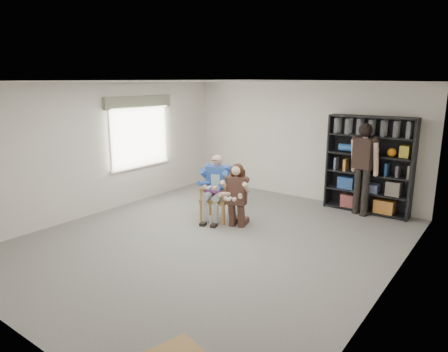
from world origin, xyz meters
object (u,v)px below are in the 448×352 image
Objects in this scene: seated_man at (216,188)px; bookshelf at (369,165)px; standing_man at (363,170)px; kneeling_woman at (236,196)px; armchair at (216,195)px.

bookshelf is at bearing 30.76° from seated_man.
standing_man reaches higher than seated_man.
bookshelf reaches higher than kneeling_woman.
standing_man is (-0.04, -0.27, -0.07)m from bookshelf.
kneeling_woman is 0.64× the size of standing_man.
standing_man reaches higher than armchair.
armchair is at bearing -120.20° from standing_man.
bookshelf is at bearing 30.76° from armchair.
seated_man is at bearing 0.00° from armchair.
bookshelf reaches higher than armchair.
armchair is 3.36m from bookshelf.
kneeling_woman reaches higher than armchair.
armchair is 0.54× the size of standing_man.
seated_man is at bearing 153.35° from kneeling_woman.
seated_man reaches higher than kneeling_woman.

